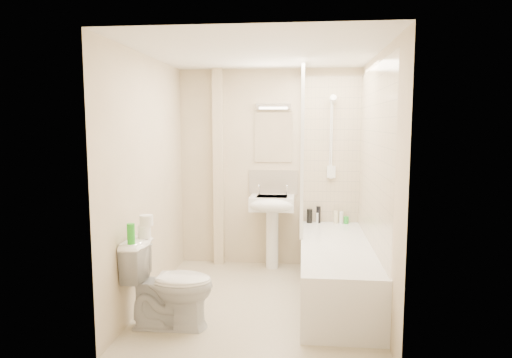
# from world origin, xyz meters

# --- Properties ---
(floor) EXTENTS (2.50, 2.50, 0.00)m
(floor) POSITION_xyz_m (0.00, 0.00, 0.00)
(floor) COLOR beige
(floor) RESTS_ON ground
(wall_back) EXTENTS (2.20, 0.02, 2.40)m
(wall_back) POSITION_xyz_m (0.00, 1.25, 1.20)
(wall_back) COLOR beige
(wall_back) RESTS_ON ground
(wall_left) EXTENTS (0.02, 2.50, 2.40)m
(wall_left) POSITION_xyz_m (-1.10, 0.00, 1.20)
(wall_left) COLOR beige
(wall_left) RESTS_ON ground
(wall_right) EXTENTS (0.02, 2.50, 2.40)m
(wall_right) POSITION_xyz_m (1.10, 0.00, 1.20)
(wall_right) COLOR beige
(wall_right) RESTS_ON ground
(ceiling) EXTENTS (2.20, 2.50, 0.02)m
(ceiling) POSITION_xyz_m (0.00, 0.00, 2.40)
(ceiling) COLOR white
(ceiling) RESTS_ON wall_back
(tile_back) EXTENTS (0.70, 0.01, 1.75)m
(tile_back) POSITION_xyz_m (0.75, 1.24, 1.42)
(tile_back) COLOR beige
(tile_back) RESTS_ON wall_back
(tile_right) EXTENTS (0.01, 2.10, 1.75)m
(tile_right) POSITION_xyz_m (1.09, 0.20, 1.42)
(tile_right) COLOR beige
(tile_right) RESTS_ON wall_right
(pipe_boxing) EXTENTS (0.12, 0.12, 2.40)m
(pipe_boxing) POSITION_xyz_m (-0.62, 1.19, 1.20)
(pipe_boxing) COLOR beige
(pipe_boxing) RESTS_ON ground
(splashback) EXTENTS (0.60, 0.02, 0.30)m
(splashback) POSITION_xyz_m (0.05, 1.24, 1.03)
(splashback) COLOR beige
(splashback) RESTS_ON wall_back
(mirror) EXTENTS (0.46, 0.01, 0.60)m
(mirror) POSITION_xyz_m (0.05, 1.24, 1.58)
(mirror) COLOR white
(mirror) RESTS_ON wall_back
(strip_light) EXTENTS (0.42, 0.07, 0.07)m
(strip_light) POSITION_xyz_m (0.05, 1.22, 1.95)
(strip_light) COLOR silver
(strip_light) RESTS_ON wall_back
(bathtub) EXTENTS (0.70, 2.10, 0.55)m
(bathtub) POSITION_xyz_m (0.75, 0.20, 0.29)
(bathtub) COLOR white
(bathtub) RESTS_ON ground
(shower_screen) EXTENTS (0.04, 0.92, 1.80)m
(shower_screen) POSITION_xyz_m (0.40, 0.80, 1.45)
(shower_screen) COLOR white
(shower_screen) RESTS_ON bathtub
(shower_fixture) EXTENTS (0.10, 0.16, 0.99)m
(shower_fixture) POSITION_xyz_m (0.75, 1.19, 1.55)
(shower_fixture) COLOR white
(shower_fixture) RESTS_ON wall_back
(pedestal_sink) EXTENTS (0.52, 0.48, 1.01)m
(pedestal_sink) POSITION_xyz_m (0.05, 1.01, 0.71)
(pedestal_sink) COLOR white
(pedestal_sink) RESTS_ON ground
(bottle_black_a) EXTENTS (0.07, 0.07, 0.17)m
(bottle_black_a) POSITION_xyz_m (0.50, 1.16, 0.63)
(bottle_black_a) COLOR black
(bottle_black_a) RESTS_ON bathtub
(bottle_white_a) EXTENTS (0.05, 0.05, 0.13)m
(bottle_white_a) POSITION_xyz_m (0.60, 1.16, 0.61)
(bottle_white_a) COLOR white
(bottle_white_a) RESTS_ON bathtub
(bottle_black_b) EXTENTS (0.05, 0.05, 0.20)m
(bottle_black_b) POSITION_xyz_m (0.60, 1.16, 0.65)
(bottle_black_b) COLOR black
(bottle_black_b) RESTS_ON bathtub
(bottle_cream) EXTENTS (0.06, 0.06, 0.15)m
(bottle_cream) POSITION_xyz_m (0.81, 1.16, 0.63)
(bottle_cream) COLOR #F1E8BA
(bottle_cream) RESTS_ON bathtub
(bottle_white_b) EXTENTS (0.05, 0.05, 0.14)m
(bottle_white_b) POSITION_xyz_m (0.88, 1.16, 0.62)
(bottle_white_b) COLOR white
(bottle_white_b) RESTS_ON bathtub
(bottle_green) EXTENTS (0.06, 0.06, 0.09)m
(bottle_green) POSITION_xyz_m (0.94, 1.16, 0.59)
(bottle_green) COLOR green
(bottle_green) RESTS_ON bathtub
(toilet) EXTENTS (0.45, 0.76, 0.76)m
(toilet) POSITION_xyz_m (-0.72, -0.62, 0.38)
(toilet) COLOR white
(toilet) RESTS_ON ground
(toilet_roll_lower) EXTENTS (0.11, 0.11, 0.10)m
(toilet_roll_lower) POSITION_xyz_m (-0.96, -0.54, 0.81)
(toilet_roll_lower) COLOR white
(toilet_roll_lower) RESTS_ON toilet
(toilet_roll_upper) EXTENTS (0.12, 0.12, 0.09)m
(toilet_roll_upper) POSITION_xyz_m (-0.94, -0.53, 0.91)
(toilet_roll_upper) COLOR white
(toilet_roll_upper) RESTS_ON toilet_roll_lower
(green_bottle) EXTENTS (0.06, 0.06, 0.17)m
(green_bottle) POSITION_xyz_m (-1.00, -0.76, 0.85)
(green_bottle) COLOR green
(green_bottle) RESTS_ON toilet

